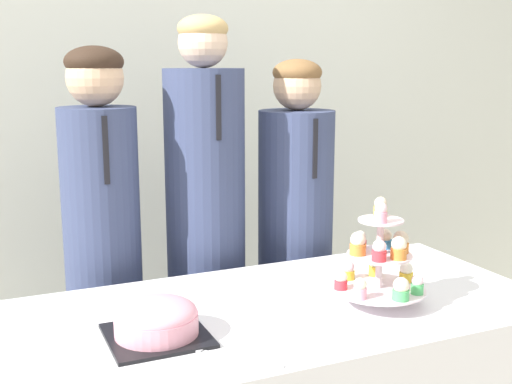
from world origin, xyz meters
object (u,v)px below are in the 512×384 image
Objects in this scene: cake_knife at (206,352)px; student_2 at (295,250)px; student_1 at (206,243)px; round_cake at (156,320)px; cupcake_stand at (380,260)px; student_0 at (104,265)px.

cake_knife is 0.16× the size of student_2.
student_1 reaches higher than student_2.
round_cake is at bearing -119.09° from student_1.
student_1 reaches higher than cake_knife.
cupcake_stand is 0.22× the size of student_0.
cake_knife is 0.59m from cupcake_stand.
cake_knife is 0.16× the size of student_0.
cake_knife is (0.09, -0.14, -0.05)m from round_cake.
student_1 is (-0.28, 0.71, -0.10)m from cupcake_stand.
student_0 reaches higher than student_2.
student_1 is (0.38, 0.00, 0.04)m from student_0.
student_2 reaches higher than round_cake.
cupcake_stand reaches higher than cake_knife.
round_cake is at bearing -138.18° from student_2.
cupcake_stand is 0.73m from student_2.
student_0 reaches higher than round_cake.
round_cake is 0.66m from cupcake_stand.
student_2 is (0.76, 0.00, -0.04)m from student_0.
cupcake_stand reaches higher than round_cake.
round_cake is 0.18× the size of student_2.
student_1 is at bearing 60.91° from round_cake.
student_1 is at bearing 111.84° from cupcake_stand.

